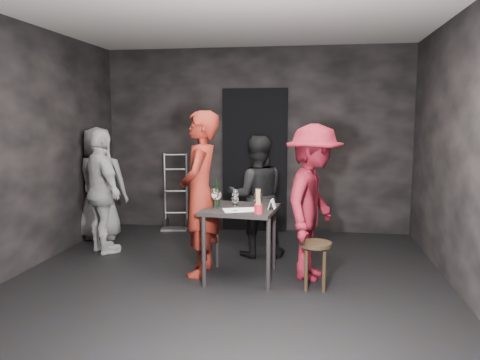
% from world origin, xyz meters
% --- Properties ---
extents(floor, '(4.50, 5.00, 0.02)m').
position_xyz_m(floor, '(0.00, 0.00, 0.00)').
color(floor, black).
rests_on(floor, ground).
extents(ceiling, '(4.50, 5.00, 0.02)m').
position_xyz_m(ceiling, '(0.00, 0.00, 2.70)').
color(ceiling, silver).
rests_on(ceiling, ground).
extents(wall_back, '(4.50, 0.04, 2.70)m').
position_xyz_m(wall_back, '(0.00, 2.50, 1.35)').
color(wall_back, black).
rests_on(wall_back, ground).
extents(wall_front, '(4.50, 0.04, 2.70)m').
position_xyz_m(wall_front, '(0.00, -2.50, 1.35)').
color(wall_front, black).
rests_on(wall_front, ground).
extents(wall_left, '(0.04, 5.00, 2.70)m').
position_xyz_m(wall_left, '(-2.25, 0.00, 1.35)').
color(wall_left, black).
rests_on(wall_left, ground).
extents(wall_right, '(0.04, 5.00, 2.70)m').
position_xyz_m(wall_right, '(2.25, 0.00, 1.35)').
color(wall_right, black).
rests_on(wall_right, ground).
extents(doorway, '(0.95, 0.10, 2.10)m').
position_xyz_m(doorway, '(0.00, 2.44, 1.05)').
color(doorway, black).
rests_on(doorway, ground).
extents(wallbox_upper, '(0.12, 0.06, 0.12)m').
position_xyz_m(wallbox_upper, '(0.85, 2.45, 1.45)').
color(wallbox_upper, '#B7B7B2').
rests_on(wallbox_upper, wall_back).
extents(wallbox_lower, '(0.10, 0.06, 0.14)m').
position_xyz_m(wallbox_lower, '(1.05, 2.45, 1.40)').
color(wallbox_lower, '#B7B7B2').
rests_on(wallbox_lower, wall_back).
extents(hand_truck, '(0.38, 0.33, 1.15)m').
position_xyz_m(hand_truck, '(-1.20, 2.34, 0.21)').
color(hand_truck, '#B2B2B7').
rests_on(hand_truck, floor).
extents(tasting_table, '(0.72, 0.72, 0.75)m').
position_xyz_m(tasting_table, '(0.12, 0.29, 0.65)').
color(tasting_table, black).
rests_on(tasting_table, floor).
extents(stool, '(0.31, 0.31, 0.47)m').
position_xyz_m(stool, '(0.90, 0.09, 0.36)').
color(stool, '#312218').
rests_on(stool, floor).
extents(server_red, '(0.52, 0.76, 2.03)m').
position_xyz_m(server_red, '(-0.32, 0.36, 1.02)').
color(server_red, maroon).
rests_on(server_red, floor).
extents(woman_black, '(0.76, 0.52, 1.43)m').
position_xyz_m(woman_black, '(0.18, 1.14, 0.71)').
color(woman_black, black).
rests_on(woman_black, floor).
extents(man_maroon, '(0.80, 1.22, 1.73)m').
position_xyz_m(man_maroon, '(0.86, 0.41, 0.87)').
color(man_maroon, maroon).
rests_on(man_maroon, floor).
extents(bystander_cream, '(0.98, 0.94, 1.57)m').
position_xyz_m(bystander_cream, '(-1.71, 0.96, 0.79)').
color(bystander_cream, '#BAB9B8').
rests_on(bystander_cream, floor).
extents(bystander_grey, '(0.86, 0.59, 1.61)m').
position_xyz_m(bystander_grey, '(-2.07, 1.61, 0.80)').
color(bystander_grey, gray).
rests_on(bystander_grey, floor).
extents(tasting_mat, '(0.39, 0.32, 0.00)m').
position_xyz_m(tasting_mat, '(0.14, 0.15, 0.75)').
color(tasting_mat, white).
rests_on(tasting_mat, tasting_table).
extents(wine_glass_a, '(0.11, 0.11, 0.22)m').
position_xyz_m(wine_glass_a, '(-0.13, 0.20, 0.86)').
color(wine_glass_a, white).
rests_on(wine_glass_a, tasting_table).
extents(wine_glass_b, '(0.09, 0.09, 0.18)m').
position_xyz_m(wine_glass_b, '(-0.11, 0.32, 0.84)').
color(wine_glass_b, white).
rests_on(wine_glass_b, tasting_table).
extents(wine_glass_c, '(0.08, 0.08, 0.19)m').
position_xyz_m(wine_glass_c, '(0.05, 0.43, 0.84)').
color(wine_glass_c, white).
rests_on(wine_glass_c, tasting_table).
extents(wine_glass_d, '(0.10, 0.10, 0.19)m').
position_xyz_m(wine_glass_d, '(0.10, 0.10, 0.85)').
color(wine_glass_d, white).
rests_on(wine_glass_d, tasting_table).
extents(wine_glass_e, '(0.08, 0.08, 0.18)m').
position_xyz_m(wine_glass_e, '(0.32, 0.08, 0.84)').
color(wine_glass_e, white).
rests_on(wine_glass_e, tasting_table).
extents(wine_glass_f, '(0.09, 0.09, 0.21)m').
position_xyz_m(wine_glass_f, '(0.30, 0.35, 0.86)').
color(wine_glass_f, white).
rests_on(wine_glass_f, tasting_table).
extents(wine_bottle, '(0.07, 0.07, 0.29)m').
position_xyz_m(wine_bottle, '(-0.14, 0.32, 0.86)').
color(wine_bottle, black).
rests_on(wine_bottle, tasting_table).
extents(breadstick_cup, '(0.08, 0.08, 0.25)m').
position_xyz_m(breadstick_cup, '(0.34, 0.01, 0.86)').
color(breadstick_cup, maroon).
rests_on(breadstick_cup, tasting_table).
extents(reserved_card, '(0.09, 0.14, 0.10)m').
position_xyz_m(reserved_card, '(0.43, 0.28, 0.80)').
color(reserved_card, white).
rests_on(reserved_card, tasting_table).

